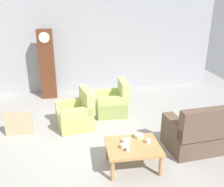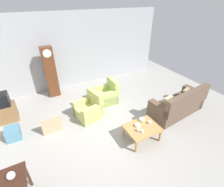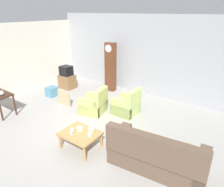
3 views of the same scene
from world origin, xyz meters
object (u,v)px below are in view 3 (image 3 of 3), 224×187
Objects in this scene: armchair_olive_near at (94,104)px; storage_box_blue at (52,92)px; grandfather_clock at (111,67)px; tv_stand_cabinet at (67,82)px; armchair_olive_far at (127,106)px; framed_picture_leaning at (64,98)px; cup_white_porcelain at (90,135)px; coffee_table_wood at (80,135)px; cup_blue_rimmed at (71,133)px; glass_dome_cloche at (1,93)px; cup_cream_tall at (72,130)px; tv_crt at (66,71)px; bowl_white_stacked at (80,129)px; bowl_shallow_green at (91,129)px; couch_floral at (156,156)px.

storage_box_blue is at bearing 177.31° from armchair_olive_near.
grandfather_clock is 3.07× the size of tv_stand_cabinet.
armchair_olive_far reaches higher than framed_picture_leaning.
armchair_olive_far is 2.28m from cup_white_porcelain.
cup_blue_rimmed is at bearing -128.27° from coffee_table_wood.
coffee_table_wood is at bearing -38.89° from tv_stand_cabinet.
glass_dome_cloche is at bearing -86.69° from storage_box_blue.
coffee_table_wood is 10.93× the size of cup_white_porcelain.
cup_cream_tall is at bearing -66.40° from armchair_olive_near.
cup_cream_tall is at bearing -37.39° from framed_picture_leaning.
cup_blue_rimmed is (-0.42, -0.20, -0.00)m from cup_white_porcelain.
tv_crt is 4.46m from cup_cream_tall.
armchair_olive_near is at bearing 113.60° from cup_cream_tall.
framed_picture_leaning is (-2.27, -0.77, -0.02)m from armchair_olive_far.
bowl_white_stacked is at bearing -33.07° from framed_picture_leaning.
armchair_olive_far is 1.35× the size of tv_stand_cabinet.
coffee_table_wood is 0.17m from bowl_white_stacked.
armchair_olive_near is 6.07× the size of glass_dome_cloche.
coffee_table_wood is 2.73m from framed_picture_leaning.
glass_dome_cloche reaches higher than tv_stand_cabinet.
armchair_olive_near is 10.43× the size of cup_cream_tall.
armchair_olive_far is 10.48× the size of cup_white_porcelain.
grandfather_clock is 5.14× the size of storage_box_blue.
bowl_shallow_green is at bearing 53.60° from cup_blue_rimmed.
couch_floral reaches higher than bowl_shallow_green.
bowl_white_stacked is (0.09, 0.17, -0.01)m from cup_cream_tall.
armchair_olive_far is (0.98, 0.57, 0.00)m from armchair_olive_near.
armchair_olive_far is 3.59m from tv_stand_cabinet.
armchair_olive_near reaches higher than storage_box_blue.
cup_cream_tall is 0.51× the size of bowl_shallow_green.
bowl_shallow_green is at bearing 120.02° from cup_white_porcelain.
tv_crt is 1.22m from storage_box_blue.
cup_blue_rimmed is at bearing -96.78° from bowl_white_stacked.
armchair_olive_near is at bearing 8.54° from framed_picture_leaning.
armchair_olive_near is 0.97× the size of coffee_table_wood.
grandfather_clock is at bearing 27.60° from tv_stand_cabinet.
storage_box_blue is (-3.36, 1.82, -0.19)m from coffee_table_wood.
framed_picture_leaning is 2.97m from cup_white_porcelain.
cup_white_porcelain is (0.29, -2.25, 0.19)m from armchair_olive_far.
tv_crt is 0.80× the size of framed_picture_leaning.
cup_blue_rimmed is at bearing -126.40° from bowl_shallow_green.
cup_blue_rimmed is at bearing -154.78° from cup_white_porcelain.
cup_cream_tall is at bearing -41.25° from tv_crt.
glass_dome_cloche is at bearing -176.12° from coffee_table_wood.
tv_crt is 1.18× the size of storage_box_blue.
cup_cream_tall is (0.78, -1.78, 0.19)m from armchair_olive_near.
glass_dome_cloche reaches higher than coffee_table_wood.
glass_dome_cloche is at bearing -119.21° from framed_picture_leaning.
tv_stand_cabinet is (-3.54, 0.57, -0.00)m from armchair_olive_far.
grandfather_clock is 4.27m from glass_dome_cloche.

